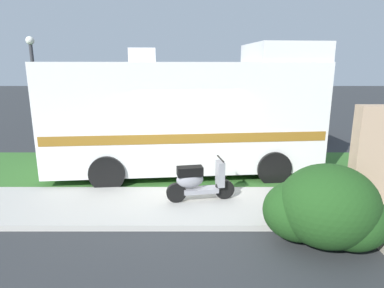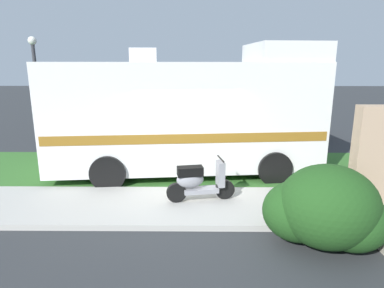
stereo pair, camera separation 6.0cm
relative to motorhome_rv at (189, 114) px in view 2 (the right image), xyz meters
name	(u,v)px [view 2 (the right image)]	position (x,y,z in m)	size (l,w,h in m)	color
ground_plane	(191,189)	(0.08, -1.26, -1.74)	(80.00, 80.00, 0.00)	#2D3033
sidewalk	(190,206)	(0.08, -2.46, -1.68)	(24.00, 2.00, 0.12)	#ADAAA3
grass_strip	(191,169)	(0.08, 0.24, -1.70)	(24.00, 3.40, 0.08)	#336628
motorhome_rv	(189,114)	(0.00, 0.00, 0.00)	(7.49, 3.08, 3.64)	silver
scooter	(198,181)	(0.26, -2.27, -1.16)	(1.53, 0.57, 0.97)	black
bicycle	(327,194)	(2.90, -2.79, -1.25)	(1.66, 0.52, 0.88)	black
pickup_truck_near	(237,115)	(2.03, 5.02, -0.79)	(5.48, 2.30, 1.77)	maroon
pickup_truck_far	(146,105)	(-2.40, 7.84, -0.74)	(5.15, 2.39, 1.88)	#1E2328
bush_by_porch	(325,210)	(2.40, -3.94, -1.06)	(2.02, 1.52, 1.43)	#1E4719
bottle_green	(340,204)	(3.24, -2.70, -1.49)	(0.07, 0.07, 0.30)	#19722D
street_lamp_post	(37,83)	(-5.31, 2.34, 0.71)	(0.28, 0.28, 4.00)	#333338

